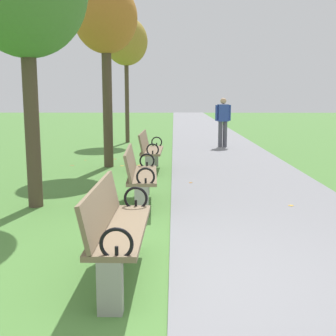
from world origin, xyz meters
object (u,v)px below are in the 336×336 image
at_px(pedestrian_walking, 223,120).
at_px(park_bench_3, 150,150).
at_px(park_bench_1, 116,228).
at_px(park_bench_2, 139,175).
at_px(tree_2, 106,21).
at_px(tree_3, 126,42).

bearing_deg(pedestrian_walking, park_bench_3, -115.10).
distance_m(park_bench_1, pedestrian_walking, 10.81).
height_order(park_bench_1, park_bench_3, same).
bearing_deg(pedestrian_walking, park_bench_2, -105.67).
bearing_deg(pedestrian_walking, tree_2, -128.51).
bearing_deg(tree_3, park_bench_3, -79.30).
relative_size(park_bench_2, park_bench_3, 1.01).
relative_size(park_bench_1, tree_3, 0.36).
xyz_separation_m(park_bench_2, tree_3, (-1.17, 9.29, 3.11)).
relative_size(park_bench_3, tree_3, 0.36).
relative_size(tree_2, pedestrian_walking, 2.67).
xyz_separation_m(tree_2, tree_3, (-0.12, 5.57, 0.17)).
distance_m(park_bench_2, tree_3, 9.86).
distance_m(park_bench_1, park_bench_2, 2.81).
bearing_deg(tree_2, pedestrian_walking, 51.49).
relative_size(park_bench_1, park_bench_2, 0.99).
bearing_deg(pedestrian_walking, park_bench_1, -101.64).
bearing_deg(tree_3, park_bench_1, -84.50).
xyz_separation_m(park_bench_3, pedestrian_walking, (2.18, 4.65, 0.44)).
bearing_deg(park_bench_2, pedestrian_walking, 74.33).
xyz_separation_m(park_bench_1, park_bench_2, (0.00, 2.81, 0.00)).
bearing_deg(park_bench_2, park_bench_1, -90.00).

